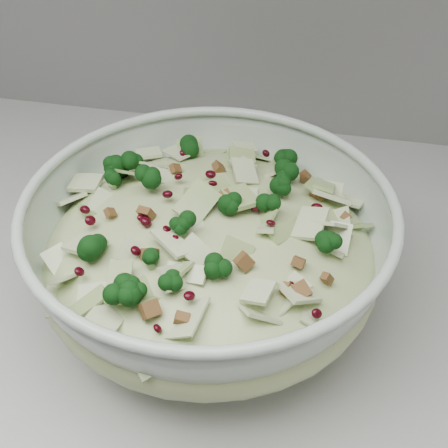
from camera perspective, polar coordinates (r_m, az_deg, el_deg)
counter at (r=1.15m, az=-16.25°, el=-16.50°), size 3.60×0.60×0.90m
mixing_bowl at (r=0.60m, az=-1.33°, el=-2.85°), size 0.43×0.43×0.14m
salad at (r=0.59m, az=-1.36°, el=-1.23°), size 0.45×0.45×0.14m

